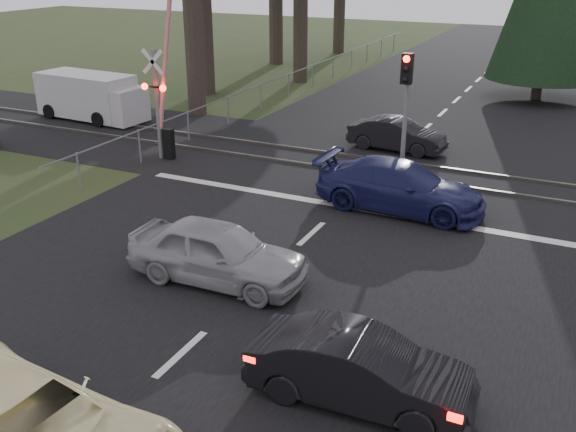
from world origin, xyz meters
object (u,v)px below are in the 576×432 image
Objects in this scene: silver_car at (218,252)px; blue_sedan at (400,187)px; crossing_signal at (163,102)px; white_van at (93,97)px; dark_car_far at (397,135)px; dark_hatchback at (360,370)px; traffic_signal_center at (406,97)px.

silver_car is 6.37m from blue_sedan.
white_van is at bearing 151.24° from crossing_signal.
blue_sedan is at bearing -12.82° from white_van.
blue_sedan is (2.43, 5.89, 0.00)m from silver_car.
dark_car_far is (-1.77, 5.66, -0.11)m from blue_sedan.
dark_car_far is at bearing 8.83° from white_van.
crossing_signal is at bearing 45.03° from dark_hatchback.
dark_hatchback is 1.03× the size of dark_car_far.
white_van is at bearing 170.17° from traffic_signal_center.
traffic_signal_center is at bearing -157.00° from dark_car_far.
crossing_signal is 1.71× the size of silver_car.
traffic_signal_center is at bearing 17.73° from blue_sedan.
crossing_signal is 9.61m from silver_car.
crossing_signal reaches higher than white_van.
crossing_signal reaches higher than dark_hatchback.
traffic_signal_center is 0.80× the size of white_van.
crossing_signal is at bearing 84.73° from blue_sedan.
dark_car_far is (7.07, 4.53, -1.47)m from crossing_signal.
dark_car_far is 0.70× the size of white_van.
white_van is (-6.19, 3.40, -1.07)m from crossing_signal.
white_van is (-13.27, -1.13, 0.40)m from dark_car_far.
dark_car_far is 13.32m from white_van.
silver_car is at bearing -178.51° from dark_car_far.
white_van is (-12.61, 10.42, 0.30)m from silver_car.
blue_sedan is 5.93m from dark_car_far.
white_van is (-15.04, 4.53, 0.29)m from blue_sedan.
traffic_signal_center reaches higher than blue_sedan.
white_van reaches higher than dark_car_far.
dark_car_far is (0.66, 11.55, -0.11)m from silver_car.
silver_car is 1.14× the size of dark_car_far.
silver_car reaches higher than dark_hatchback.
crossing_signal is 7.14m from white_van.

